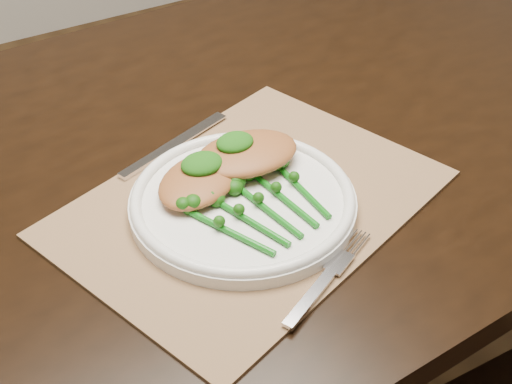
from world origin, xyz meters
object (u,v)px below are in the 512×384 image
placemat (250,203)px  broccolini_bundle (268,210)px  chicken_fillet_left (199,180)px  dinner_plate (243,201)px  dining_table (227,315)px

placemat → broccolini_bundle: 0.05m
placemat → chicken_fillet_left: (-0.05, 0.04, 0.03)m
placemat → dinner_plate: 0.02m
dinner_plate → broccolini_bundle: size_ratio=1.55×
broccolini_bundle → dining_table: bearing=66.4°
dinner_plate → broccolini_bundle: (0.01, -0.04, 0.01)m
placemat → chicken_fillet_left: size_ratio=3.64×
dinner_plate → broccolini_bundle: bearing=-73.7°
broccolini_bundle → placemat: bearing=74.4°
placemat → dinner_plate: bearing=-171.1°
placemat → dinner_plate: size_ratio=1.64×
chicken_fillet_left → broccolini_bundle: bearing=-90.7°
placemat → chicken_fillet_left: 0.07m
chicken_fillet_left → broccolini_bundle: size_ratio=0.70×
placemat → broccolini_bundle: (-0.00, -0.05, 0.02)m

